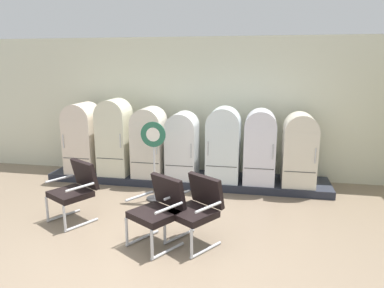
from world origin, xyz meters
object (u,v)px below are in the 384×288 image
(refrigerator_4, at_px, (223,142))
(refrigerator_0, at_px, (83,136))
(refrigerator_1, at_px, (115,135))
(refrigerator_3, at_px, (182,144))
(refrigerator_5, at_px, (260,144))
(sign_stand, at_px, (154,162))
(armchair_left, at_px, (75,188))
(armchair_right, at_px, (197,206))
(refrigerator_2, at_px, (149,140))
(refrigerator_6, at_px, (299,147))
(armchair_center, at_px, (159,207))

(refrigerator_4, bearing_deg, refrigerator_0, 179.00)
(refrigerator_0, relative_size, refrigerator_1, 0.94)
(refrigerator_0, distance_m, refrigerator_3, 2.20)
(refrigerator_1, xyz_separation_m, refrigerator_3, (1.46, 0.01, -0.13))
(refrigerator_0, height_order, refrigerator_1, refrigerator_1)
(refrigerator_5, height_order, sign_stand, refrigerator_5)
(refrigerator_5, distance_m, armchair_left, 3.52)
(armchair_left, distance_m, armchair_right, 2.06)
(refrigerator_2, distance_m, refrigerator_6, 3.01)
(refrigerator_4, xyz_separation_m, armchair_center, (-0.62, -2.48, -0.39))
(refrigerator_6, relative_size, armchair_center, 1.47)
(armchair_left, bearing_deg, refrigerator_1, 94.40)
(armchair_right, bearing_deg, refrigerator_4, 87.28)
(refrigerator_4, relative_size, refrigerator_6, 1.06)
(refrigerator_3, height_order, armchair_center, refrigerator_3)
(refrigerator_6, distance_m, armchair_left, 4.15)
(refrigerator_5, distance_m, armchair_center, 2.88)
(refrigerator_5, bearing_deg, refrigerator_1, -179.54)
(refrigerator_0, distance_m, armchair_center, 3.53)
(refrigerator_0, height_order, sign_stand, refrigerator_0)
(refrigerator_0, relative_size, refrigerator_2, 1.04)
(refrigerator_4, distance_m, sign_stand, 1.49)
(refrigerator_5, bearing_deg, armchair_center, -117.87)
(refrigerator_0, xyz_separation_m, sign_stand, (1.88, -0.97, -0.23))
(refrigerator_1, relative_size, armchair_center, 1.68)
(refrigerator_1, height_order, armchair_center, refrigerator_1)
(refrigerator_0, xyz_separation_m, refrigerator_4, (3.04, -0.05, -0.01))
(refrigerator_2, xyz_separation_m, refrigerator_3, (0.71, -0.02, -0.04))
(armchair_right, bearing_deg, refrigerator_5, 70.95)
(refrigerator_1, height_order, refrigerator_2, refrigerator_1)
(armchair_center, bearing_deg, refrigerator_0, 133.68)
(refrigerator_0, height_order, refrigerator_2, refrigerator_0)
(refrigerator_0, distance_m, armchair_left, 2.26)
(refrigerator_3, bearing_deg, refrigerator_6, 0.64)
(refrigerator_5, distance_m, sign_stand, 2.11)
(refrigerator_0, relative_size, refrigerator_4, 1.01)
(refrigerator_4, bearing_deg, refrigerator_5, 2.87)
(refrigerator_3, height_order, refrigerator_5, refrigerator_5)
(refrigerator_1, bearing_deg, refrigerator_6, 0.53)
(refrigerator_1, distance_m, armchair_left, 2.05)
(refrigerator_6, height_order, armchair_left, refrigerator_6)
(refrigerator_1, xyz_separation_m, refrigerator_4, (2.29, -0.01, -0.06))
(refrigerator_6, bearing_deg, refrigerator_4, -178.19)
(refrigerator_3, height_order, sign_stand, refrigerator_3)
(armchair_center, xyz_separation_m, sign_stand, (-0.54, 1.56, 0.18))
(refrigerator_3, bearing_deg, refrigerator_0, 179.16)
(refrigerator_5, xyz_separation_m, armchair_right, (-0.83, -2.39, -0.38))
(refrigerator_1, distance_m, armchair_center, 3.04)
(refrigerator_1, relative_size, refrigerator_5, 1.10)
(armchair_center, bearing_deg, refrigerator_4, 76.01)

